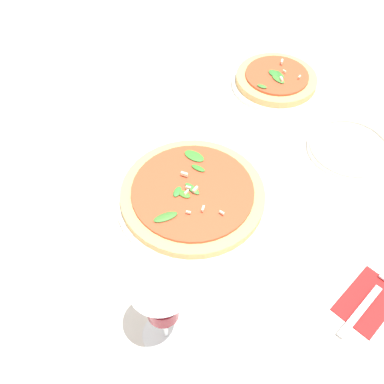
% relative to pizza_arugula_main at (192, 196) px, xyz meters
% --- Properties ---
extents(ground_plane, '(6.00, 6.00, 0.00)m').
position_rel_pizza_arugula_main_xyz_m(ground_plane, '(0.00, 0.01, -0.02)').
color(ground_plane, silver).
extents(pizza_arugula_main, '(0.30, 0.30, 0.05)m').
position_rel_pizza_arugula_main_xyz_m(pizza_arugula_main, '(0.00, 0.00, 0.00)').
color(pizza_arugula_main, silver).
rests_on(pizza_arugula_main, ground_plane).
extents(pizza_personal_side, '(0.22, 0.22, 0.05)m').
position_rel_pizza_arugula_main_xyz_m(pizza_personal_side, '(0.40, 0.13, -0.00)').
color(pizza_personal_side, silver).
rests_on(pizza_personal_side, ground_plane).
extents(wine_glass, '(0.09, 0.09, 0.17)m').
position_rel_pizza_arugula_main_xyz_m(wine_glass, '(-0.21, -0.17, 0.10)').
color(wine_glass, white).
rests_on(wine_glass, ground_plane).
extents(napkin, '(0.12, 0.08, 0.01)m').
position_rel_pizza_arugula_main_xyz_m(napkin, '(0.08, -0.36, -0.01)').
color(napkin, '#B21E1E').
rests_on(napkin, ground_plane).
extents(fork, '(0.19, 0.03, 0.00)m').
position_rel_pizza_arugula_main_xyz_m(fork, '(0.09, -0.36, -0.01)').
color(fork, silver).
rests_on(fork, ground_plane).
extents(side_plate_white, '(0.18, 0.18, 0.02)m').
position_rel_pizza_arugula_main_xyz_m(side_plate_white, '(0.35, -0.13, -0.01)').
color(side_plate_white, silver).
rests_on(side_plate_white, ground_plane).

